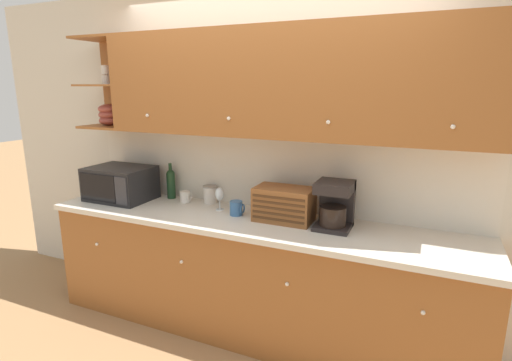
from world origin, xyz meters
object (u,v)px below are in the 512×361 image
(mug_blue_second, at_px, (236,208))
(mug, at_px, (185,197))
(wine_bottle, at_px, (171,183))
(storage_canister, at_px, (210,194))
(wine_glass, at_px, (220,195))
(coffee_maker, at_px, (335,205))
(microwave, at_px, (120,183))
(bread_box, at_px, (284,204))

(mug_blue_second, bearing_deg, mug, 166.75)
(wine_bottle, height_order, mug_blue_second, wine_bottle)
(storage_canister, bearing_deg, wine_glass, -39.95)
(storage_canister, relative_size, coffee_maker, 0.44)
(wine_bottle, bearing_deg, storage_canister, 1.91)
(microwave, xyz_separation_m, wine_bottle, (0.37, 0.20, -0.00))
(storage_canister, relative_size, wine_glass, 0.80)
(microwave, xyz_separation_m, wine_glass, (0.92, 0.08, -0.02))
(storage_canister, bearing_deg, microwave, -163.89)
(mug, height_order, storage_canister, storage_canister)
(wine_glass, bearing_deg, mug_blue_second, -18.95)
(wine_bottle, distance_m, mug, 0.21)
(coffee_maker, bearing_deg, bread_box, -178.98)
(microwave, distance_m, storage_canister, 0.78)
(mug, bearing_deg, storage_canister, 20.07)
(microwave, height_order, mug_blue_second, microwave)
(mug, height_order, wine_glass, wine_glass)
(mug_blue_second, relative_size, bread_box, 0.26)
(coffee_maker, bearing_deg, microwave, -178.38)
(wine_bottle, height_order, wine_glass, wine_bottle)
(bread_box, bearing_deg, wine_bottle, 171.69)
(storage_canister, bearing_deg, coffee_maker, -8.78)
(coffee_maker, bearing_deg, wine_bottle, 173.99)
(storage_canister, bearing_deg, mug_blue_second, -30.26)
(mug, bearing_deg, wine_bottle, 161.80)
(microwave, bearing_deg, coffee_maker, 1.62)
(wine_bottle, relative_size, mug_blue_second, 2.83)
(storage_canister, bearing_deg, mug, -159.93)
(storage_canister, xyz_separation_m, coffee_maker, (1.07, -0.17, 0.09))
(wine_bottle, height_order, storage_canister, wine_bottle)
(microwave, xyz_separation_m, mug, (0.55, 0.14, -0.09))
(coffee_maker, bearing_deg, storage_canister, 171.22)
(mug, relative_size, wine_glass, 0.52)
(microwave, bearing_deg, mug_blue_second, 0.89)
(microwave, relative_size, storage_canister, 3.59)
(wine_bottle, distance_m, coffee_maker, 1.46)
(microwave, xyz_separation_m, storage_canister, (0.75, 0.22, -0.07))
(mug_blue_second, xyz_separation_m, coffee_maker, (0.73, 0.03, 0.11))
(storage_canister, xyz_separation_m, wine_glass, (0.17, -0.14, 0.05))
(wine_bottle, bearing_deg, mug, -18.20)
(mug_blue_second, bearing_deg, bread_box, 4.38)
(microwave, xyz_separation_m, mug_blue_second, (1.09, 0.02, -0.09))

